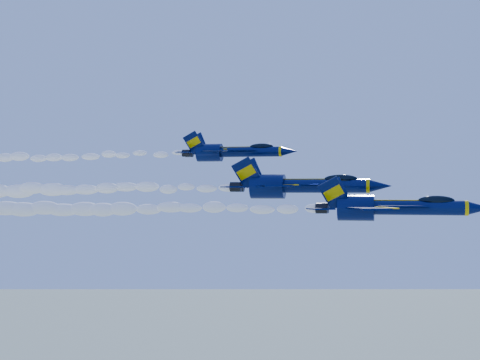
# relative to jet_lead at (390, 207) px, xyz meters

# --- Properties ---
(jet_lead) EXTENTS (18.33, 15.04, 6.81)m
(jet_lead) POSITION_rel_jet_lead_xyz_m (0.00, 0.00, 0.00)
(jet_lead) COLOR #040E3A
(smoke_trail_jet_lead) EXTENTS (54.41, 2.34, 2.10)m
(smoke_trail_jet_lead) POSITION_rel_jet_lead_xyz_m (-35.04, -0.00, -0.48)
(smoke_trail_jet_lead) COLOR white
(jet_second) EXTENTS (19.73, 16.19, 7.33)m
(jet_second) POSITION_rel_jet_lead_xyz_m (-11.10, 8.12, 2.37)
(jet_second) COLOR #040E3A
(smoke_trail_jet_second) EXTENTS (54.41, 2.51, 2.26)m
(smoke_trail_jet_second) POSITION_rel_jet_lead_xyz_m (-46.74, 8.12, 1.88)
(smoke_trail_jet_second) COLOR white
(jet_third) EXTENTS (15.81, 12.97, 5.87)m
(jet_third) POSITION_rel_jet_lead_xyz_m (-21.23, 14.29, 7.00)
(jet_third) COLOR #040E3A
(smoke_trail_jet_third) EXTENTS (54.41, 2.01, 1.81)m
(smoke_trail_jet_third) POSITION_rel_jet_lead_xyz_m (-55.19, 14.29, 6.55)
(smoke_trail_jet_third) COLOR white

